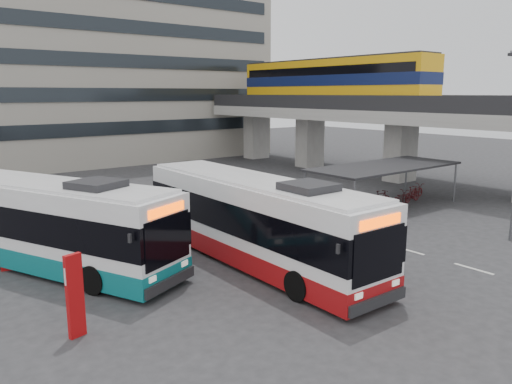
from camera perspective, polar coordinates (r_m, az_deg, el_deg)
ground at (r=22.87m, az=7.15°, el=-6.01°), size 120.00×120.00×0.00m
viaduct at (r=43.79m, az=10.06°, el=10.40°), size 8.00×32.00×9.68m
bike_shelter at (r=30.75m, az=14.39°, el=0.79°), size 10.00×4.00×2.54m
office_block at (r=55.93m, az=-16.03°, el=16.73°), size 30.00×15.00×25.00m
road_markings at (r=22.91m, az=16.99°, el=-6.38°), size 0.15×7.60×0.01m
bus_main at (r=20.04m, az=-0.18°, el=-3.30°), size 2.93×12.57×3.70m
bus_teal at (r=21.38m, az=-23.27°, el=-3.32°), size 7.43×12.49×3.68m
pedestrian at (r=24.35m, az=-5.14°, el=-2.81°), size 0.59×0.72×1.71m
sign_totem_south at (r=15.00m, az=-20.00°, el=-10.96°), size 0.52×0.27×2.43m
sign_totem_mid at (r=21.47m, az=-26.76°, el=-5.01°), size 0.49×0.27×2.30m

